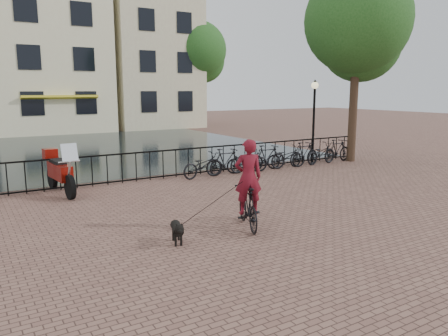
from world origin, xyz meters
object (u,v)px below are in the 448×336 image
lamp_post (314,108)px  motorcycle (60,167)px  cyclist (248,189)px  dog (177,231)px

lamp_post → motorcycle: 10.40m
lamp_post → cyclist: size_ratio=1.44×
cyclist → dog: bearing=23.7°
lamp_post → dog: 11.07m
lamp_post → dog: size_ratio=4.31×
lamp_post → motorcycle: bearing=-179.5°
lamp_post → dog: lamp_post is taller
dog → motorcycle: (-1.16, 5.81, 0.58)m
lamp_post → cyclist: 9.44m
dog → motorcycle: size_ratio=0.34×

